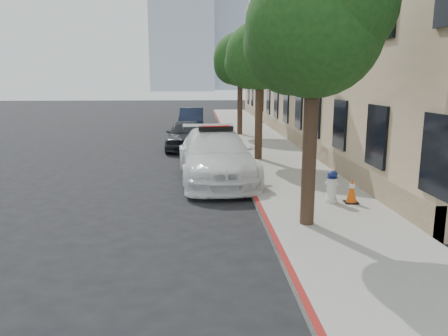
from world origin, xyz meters
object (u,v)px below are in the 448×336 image
fire_hydrant (332,187)px  traffic_cone (352,191)px  police_car (216,155)px  parked_car_far (192,119)px  parked_car_mid (185,135)px

fire_hydrant → traffic_cone: bearing=10.3°
police_car → parked_car_far: police_car is taller
police_car → fire_hydrant: (2.84, -3.31, -0.27)m
police_car → traffic_cone: 4.78m
parked_car_mid → parked_car_far: 7.93m
police_car → parked_car_mid: 6.70m
parked_car_mid → fire_hydrant: (4.05, -9.90, -0.13)m
parked_car_far → police_car: bearing=-85.3°
parked_car_mid → fire_hydrant: parked_car_mid is taller
parked_car_far → fire_hydrant: bearing=-77.1°
fire_hydrant → parked_car_mid: bearing=133.8°
police_car → fire_hydrant: 4.37m
police_car → parked_car_far: 14.55m
fire_hydrant → police_car: bearing=152.1°
police_car → parked_car_mid: size_ratio=1.44×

